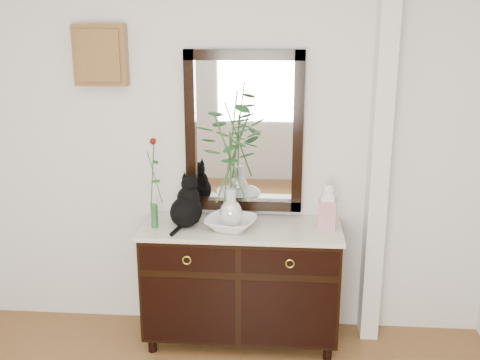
# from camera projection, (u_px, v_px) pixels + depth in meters

# --- Properties ---
(wall_back) EXTENTS (3.60, 0.04, 2.70)m
(wall_back) POSITION_uv_depth(u_px,v_px,m) (230.00, 145.00, 3.84)
(wall_back) COLOR silver
(wall_back) RESTS_ON ground
(pilaster) EXTENTS (0.12, 0.20, 2.70)m
(pilaster) POSITION_uv_depth(u_px,v_px,m) (379.00, 150.00, 3.69)
(pilaster) COLOR silver
(pilaster) RESTS_ON ground
(sideboard) EXTENTS (1.33, 0.52, 0.82)m
(sideboard) POSITION_uv_depth(u_px,v_px,m) (241.00, 278.00, 3.83)
(sideboard) COLOR black
(sideboard) RESTS_ON ground
(wall_mirror) EXTENTS (0.80, 0.06, 1.10)m
(wall_mirror) POSITION_uv_depth(u_px,v_px,m) (244.00, 132.00, 3.80)
(wall_mirror) COLOR black
(wall_mirror) RESTS_ON wall_back
(key_cabinet) EXTENTS (0.35, 0.10, 0.40)m
(key_cabinet) POSITION_uv_depth(u_px,v_px,m) (101.00, 55.00, 3.71)
(key_cabinet) COLOR brown
(key_cabinet) RESTS_ON wall_back
(cat) EXTENTS (0.29, 0.33, 0.33)m
(cat) POSITION_uv_depth(u_px,v_px,m) (186.00, 202.00, 3.70)
(cat) COLOR black
(cat) RESTS_ON sideboard
(lotus_bowl) EXTENTS (0.40, 0.40, 0.08)m
(lotus_bowl) POSITION_uv_depth(u_px,v_px,m) (231.00, 223.00, 3.67)
(lotus_bowl) COLOR white
(lotus_bowl) RESTS_ON sideboard
(vase_branches) EXTENTS (0.56, 0.56, 0.90)m
(vase_branches) POSITION_uv_depth(u_px,v_px,m) (231.00, 160.00, 3.56)
(vase_branches) COLOR silver
(vase_branches) RESTS_ON lotus_bowl
(bud_vase_rose) EXTENTS (0.08, 0.08, 0.62)m
(bud_vase_rose) POSITION_uv_depth(u_px,v_px,m) (153.00, 183.00, 3.63)
(bud_vase_rose) COLOR #296230
(bud_vase_rose) RESTS_ON sideboard
(ginger_jar) EXTENTS (0.13, 0.13, 0.31)m
(ginger_jar) POSITION_uv_depth(u_px,v_px,m) (328.00, 206.00, 3.66)
(ginger_jar) COLOR white
(ginger_jar) RESTS_ON sideboard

